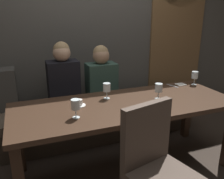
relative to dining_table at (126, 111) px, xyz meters
The scene contains 15 objects.
ground 0.65m from the dining_table, ahead, with size 9.00×9.00×0.00m, color #382D26.
back_wall_tiled 1.49m from the dining_table, 90.00° to the left, with size 6.00×0.12×3.00m, color #4C4944.
arched_door 1.91m from the dining_table, 40.43° to the left, with size 0.90×0.05×2.55m.
dining_table is the anchor object (origin of this frame).
banquette_bench 0.82m from the dining_table, 90.00° to the left, with size 2.50×0.44×0.45m.
chair_near_side 0.73m from the dining_table, 96.94° to the right, with size 0.53×0.53×0.98m.
diner_redhead 0.89m from the dining_table, 123.33° to the left, with size 0.36×0.24×0.82m.
diner_bearded 0.73m from the dining_table, 91.25° to the left, with size 0.36×0.24×0.76m.
wine_glass_end_right 1.08m from the dining_table, 14.61° to the left, with size 0.08×0.08×0.16m.
wine_glass_far_left 0.41m from the dining_table, ahead, with size 0.08×0.08×0.16m.
wine_glass_near_right 0.59m from the dining_table, 163.75° to the right, with size 0.08×0.08×0.16m.
wine_glass_center_front 0.31m from the dining_table, 124.99° to the left, with size 0.08×0.08×0.16m.
espresso_cup 0.47m from the dining_table, 168.14° to the left, with size 0.12×0.12×0.06m.
fork_on_table 0.81m from the dining_table, 22.63° to the left, with size 0.02×0.17×0.01m, color silver.
folded_napkin 0.93m from the dining_table, 20.26° to the left, with size 0.11×0.10×0.01m, color silver.
Camera 1 is at (-0.92, -2.00, 1.60)m, focal length 38.73 mm.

